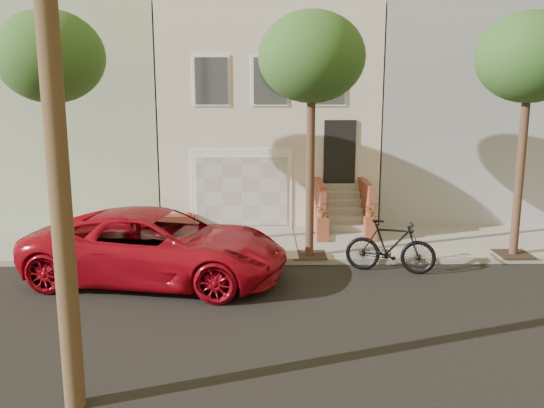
{
  "coord_description": "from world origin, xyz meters",
  "views": [
    {
      "loc": [
        -0.27,
        -10.92,
        4.56
      ],
      "look_at": [
        -0.01,
        3.0,
        1.73
      ],
      "focal_mm": 38.11,
      "sensor_mm": 36.0,
      "label": 1
    }
  ],
  "objects": [
    {
      "name": "ground",
      "position": [
        0.0,
        0.0,
        0.0
      ],
      "size": [
        90.0,
        90.0,
        0.0
      ],
      "primitive_type": "plane",
      "color": "black",
      "rests_on": "ground"
    },
    {
      "name": "sidewalk",
      "position": [
        0.0,
        5.35,
        0.07
      ],
      "size": [
        40.0,
        3.7,
        0.15
      ],
      "primitive_type": "cube",
      "color": "gray",
      "rests_on": "ground"
    },
    {
      "name": "house_row",
      "position": [
        0.0,
        11.19,
        3.64
      ],
      "size": [
        33.1,
        11.7,
        7.0
      ],
      "color": "beige",
      "rests_on": "sidewalk"
    },
    {
      "name": "tree_left",
      "position": [
        -5.5,
        3.9,
        5.26
      ],
      "size": [
        2.7,
        2.57,
        6.3
      ],
      "color": "#2D2116",
      "rests_on": "sidewalk"
    },
    {
      "name": "tree_mid",
      "position": [
        1.0,
        3.9,
        5.26
      ],
      "size": [
        2.7,
        2.57,
        6.3
      ],
      "color": "#2D2116",
      "rests_on": "sidewalk"
    },
    {
      "name": "tree_right",
      "position": [
        6.5,
        3.9,
        5.26
      ],
      "size": [
        2.7,
        2.57,
        6.3
      ],
      "color": "#2D2116",
      "rests_on": "sidewalk"
    },
    {
      "name": "pickup_truck",
      "position": [
        -2.75,
        2.34,
        0.85
      ],
      "size": [
        6.56,
        3.9,
        1.71
      ],
      "primitive_type": "imported",
      "rotation": [
        0.0,
        0.0,
        1.39
      ],
      "color": "#9F0918",
      "rests_on": "ground"
    },
    {
      "name": "motorcycle",
      "position": [
        2.94,
        2.88,
        0.67
      ],
      "size": [
        2.31,
        1.21,
        1.34
      ],
      "primitive_type": "imported",
      "rotation": [
        0.0,
        0.0,
        1.29
      ],
      "color": "black",
      "rests_on": "ground"
    }
  ]
}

